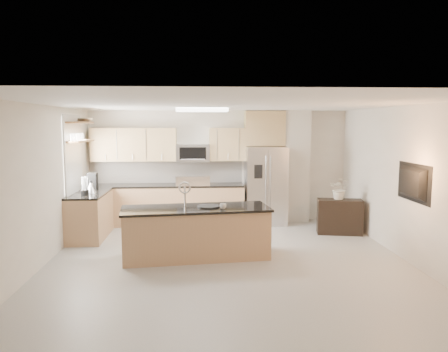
{
  "coord_description": "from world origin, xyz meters",
  "views": [
    {
      "loc": [
        -0.49,
        -6.98,
        2.29
      ],
      "look_at": [
        0.01,
        1.3,
        1.3
      ],
      "focal_mm": 35.0,
      "sensor_mm": 36.0,
      "label": 1
    }
  ],
  "objects": [
    {
      "name": "cup",
      "position": [
        -0.07,
        0.23,
        0.92
      ],
      "size": [
        0.13,
        0.13,
        0.09
      ],
      "primitive_type": "imported",
      "rotation": [
        0.0,
        0.0,
        0.12
      ],
      "color": "silver",
      "rests_on": "island"
    },
    {
      "name": "kettle",
      "position": [
        -2.62,
        1.76,
        1.03
      ],
      "size": [
        0.2,
        0.2,
        0.25
      ],
      "color": "#B7B7B9",
      "rests_on": "left_counter"
    },
    {
      "name": "platter",
      "position": [
        -0.31,
        0.42,
        0.88
      ],
      "size": [
        0.49,
        0.49,
        0.02
      ],
      "primitive_type": "cylinder",
      "rotation": [
        0.0,
        0.0,
        -0.33
      ],
      "color": "black",
      "rests_on": "island"
    },
    {
      "name": "island",
      "position": [
        -0.53,
        0.38,
        0.44
      ],
      "size": [
        2.6,
        1.19,
        1.29
      ],
      "rotation": [
        0.0,
        0.0,
        0.11
      ],
      "color": "tan",
      "rests_on": "floor"
    },
    {
      "name": "wall_right",
      "position": [
        3.0,
        0.0,
        1.3
      ],
      "size": [
        0.02,
        6.5,
        2.6
      ],
      "primitive_type": "cube",
      "color": "silver",
      "rests_on": "floor"
    },
    {
      "name": "shelf_upper",
      "position": [
        -2.85,
        1.95,
        2.32
      ],
      "size": [
        0.3,
        1.2,
        0.04
      ],
      "primitive_type": "cube",
      "color": "brown",
      "rests_on": "wall_left"
    },
    {
      "name": "wall_front",
      "position": [
        0.0,
        -3.25,
        1.3
      ],
      "size": [
        6.0,
        0.02,
        2.6
      ],
      "primitive_type": "cube",
      "color": "silver",
      "rests_on": "floor"
    },
    {
      "name": "refrigerator",
      "position": [
        1.06,
        2.87,
        0.89
      ],
      "size": [
        0.92,
        0.78,
        1.78
      ],
      "color": "#B7B7B9",
      "rests_on": "floor"
    },
    {
      "name": "window",
      "position": [
        -2.98,
        1.85,
        1.65
      ],
      "size": [
        0.04,
        1.15,
        1.65
      ],
      "color": "white",
      "rests_on": "wall_left"
    },
    {
      "name": "credenza",
      "position": [
        2.46,
        1.81,
        0.36
      ],
      "size": [
        0.97,
        0.55,
        0.73
      ],
      "primitive_type": "cube",
      "rotation": [
        0.0,
        0.0,
        -0.19
      ],
      "color": "black",
      "rests_on": "floor"
    },
    {
      "name": "wall_back",
      "position": [
        0.0,
        3.25,
        1.3
      ],
      "size": [
        6.0,
        0.02,
        2.6
      ],
      "primitive_type": "cube",
      "color": "silver",
      "rests_on": "floor"
    },
    {
      "name": "coffee_maker",
      "position": [
        -2.69,
        2.23,
        1.09
      ],
      "size": [
        0.19,
        0.23,
        0.35
      ],
      "color": "black",
      "rests_on": "left_counter"
    },
    {
      "name": "wall_left",
      "position": [
        -3.0,
        0.0,
        1.3
      ],
      "size": [
        0.02,
        6.5,
        2.6
      ],
      "primitive_type": "cube",
      "color": "silver",
      "rests_on": "floor"
    },
    {
      "name": "left_counter",
      "position": [
        -2.67,
        1.85,
        0.46
      ],
      "size": [
        0.66,
        1.5,
        0.92
      ],
      "color": "tan",
      "rests_on": "floor"
    },
    {
      "name": "ceiling_fixture",
      "position": [
        -0.4,
        1.6,
        2.56
      ],
      "size": [
        1.0,
        0.5,
        0.06
      ],
      "primitive_type": "cube",
      "color": "white",
      "rests_on": "ceiling"
    },
    {
      "name": "partition_column",
      "position": [
        1.82,
        3.1,
        1.3
      ],
      "size": [
        0.6,
        0.3,
        2.6
      ],
      "primitive_type": "cube",
      "color": "beige",
      "rests_on": "floor"
    },
    {
      "name": "television",
      "position": [
        2.91,
        -0.2,
        1.35
      ],
      "size": [
        0.14,
        1.08,
        0.62
      ],
      "primitive_type": "imported",
      "rotation": [
        0.0,
        0.0,
        1.57
      ],
      "color": "black",
      "rests_on": "wall_right"
    },
    {
      "name": "range",
      "position": [
        -0.6,
        2.92,
        0.47
      ],
      "size": [
        0.76,
        0.64,
        1.14
      ],
      "color": "black",
      "rests_on": "floor"
    },
    {
      "name": "shelf_lower",
      "position": [
        -2.85,
        1.95,
        1.95
      ],
      "size": [
        0.3,
        1.2,
        0.04
      ],
      "primitive_type": "cube",
      "color": "brown",
      "rests_on": "wall_left"
    },
    {
      "name": "upper_cabinets",
      "position": [
        -1.3,
        3.09,
        1.83
      ],
      "size": [
        3.5,
        0.33,
        0.75
      ],
      "color": "tan",
      "rests_on": "wall_back"
    },
    {
      "name": "bowl",
      "position": [
        -2.85,
        2.34,
        2.39
      ],
      "size": [
        0.53,
        0.53,
        0.1
      ],
      "primitive_type": "imported",
      "rotation": [
        0.0,
        0.0,
        -0.42
      ],
      "color": "#B7B7B9",
      "rests_on": "shelf_upper"
    },
    {
      "name": "floor",
      "position": [
        0.0,
        0.0,
        0.0
      ],
      "size": [
        6.5,
        6.5,
        0.0
      ],
      "primitive_type": "plane",
      "color": "#AEABA5",
      "rests_on": "ground"
    },
    {
      "name": "microwave",
      "position": [
        -0.6,
        3.04,
        1.63
      ],
      "size": [
        0.76,
        0.4,
        0.4
      ],
      "color": "#B7B7B9",
      "rests_on": "upper_cabinets"
    },
    {
      "name": "ceiling",
      "position": [
        0.0,
        0.0,
        2.6
      ],
      "size": [
        6.0,
        6.5,
        0.02
      ],
      "primitive_type": "cube",
      "color": "white",
      "rests_on": "wall_back"
    },
    {
      "name": "back_counter",
      "position": [
        -1.23,
        2.93,
        0.47
      ],
      "size": [
        3.55,
        0.66,
        1.44
      ],
      "color": "tan",
      "rests_on": "floor"
    },
    {
      "name": "blender",
      "position": [
        -2.68,
        1.51,
        1.07
      ],
      "size": [
        0.15,
        0.15,
        0.36
      ],
      "color": "black",
      "rests_on": "left_counter"
    },
    {
      "name": "flower_vase",
      "position": [
        2.46,
        1.84,
        1.07
      ],
      "size": [
        0.73,
        0.67,
        0.68
      ],
      "primitive_type": "imported",
      "rotation": [
        0.0,
        0.0,
        -0.26
      ],
      "color": "beige",
      "rests_on": "credenza"
    }
  ]
}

